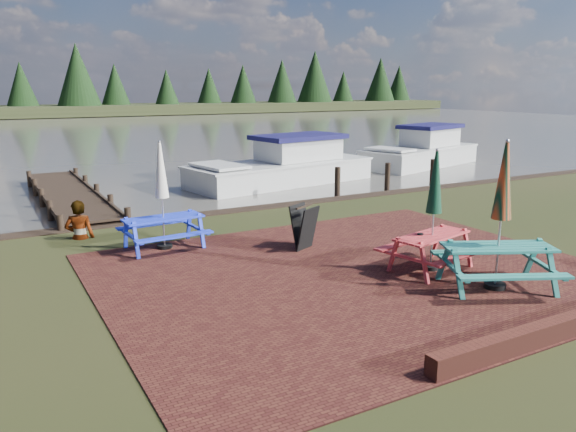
% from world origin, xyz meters
% --- Properties ---
extents(ground, '(120.00, 120.00, 0.00)m').
position_xyz_m(ground, '(0.00, 0.00, 0.00)').
color(ground, black).
rests_on(ground, ground).
extents(paving, '(9.00, 7.50, 0.02)m').
position_xyz_m(paving, '(0.00, 1.00, 0.01)').
color(paving, '#351311').
rests_on(paving, ground).
extents(water, '(120.00, 60.00, 0.02)m').
position_xyz_m(water, '(0.00, 37.00, 0.00)').
color(water, '#44413A').
rests_on(water, ground).
extents(far_treeline, '(120.00, 10.00, 8.10)m').
position_xyz_m(far_treeline, '(0.00, 66.00, 3.28)').
color(far_treeline, black).
rests_on(far_treeline, ground).
extents(picnic_table_teal, '(2.34, 2.25, 2.52)m').
position_xyz_m(picnic_table_teal, '(1.63, -0.82, 0.88)').
color(picnic_table_teal, '#288277').
rests_on(picnic_table_teal, ground).
extents(picnic_table_red, '(1.91, 1.77, 2.26)m').
position_xyz_m(picnic_table_red, '(1.38, 0.48, 0.79)').
color(picnic_table_red, '#C33236').
rests_on(picnic_table_red, ground).
extents(picnic_table_blue, '(1.73, 1.56, 2.28)m').
position_xyz_m(picnic_table_blue, '(-2.58, 4.30, 0.80)').
color(picnic_table_blue, '#1D33DA').
rests_on(picnic_table_blue, ground).
extents(chalkboard, '(0.62, 0.77, 0.93)m').
position_xyz_m(chalkboard, '(0.02, 2.86, 0.48)').
color(chalkboard, black).
rests_on(chalkboard, ground).
extents(jetty, '(1.76, 9.08, 1.00)m').
position_xyz_m(jetty, '(-3.50, 11.28, 0.11)').
color(jetty, black).
rests_on(jetty, ground).
extents(boat_near, '(7.55, 3.68, 1.96)m').
position_xyz_m(boat_near, '(4.17, 11.27, 0.39)').
color(boat_near, beige).
rests_on(boat_near, ground).
extents(boat_far, '(6.88, 4.01, 2.03)m').
position_xyz_m(boat_far, '(11.97, 12.39, 0.41)').
color(boat_far, beige).
rests_on(boat_far, ground).
extents(person, '(0.74, 0.61, 1.75)m').
position_xyz_m(person, '(-4.02, 6.02, 0.88)').
color(person, gray).
rests_on(person, ground).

